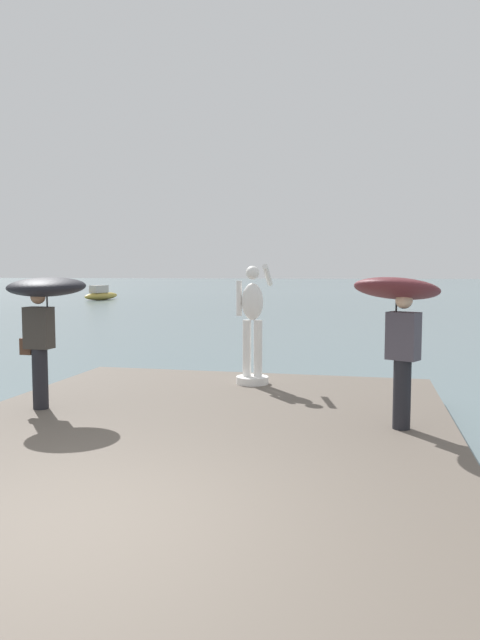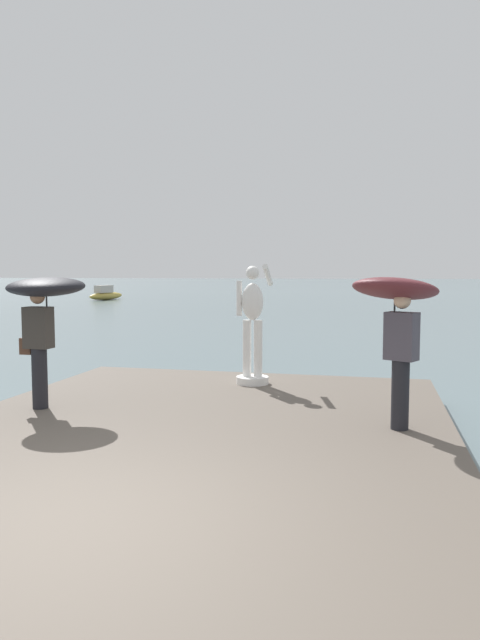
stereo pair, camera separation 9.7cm
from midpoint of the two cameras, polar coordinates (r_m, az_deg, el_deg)
ground_plane at (r=44.09m, az=10.17°, el=1.52°), size 400.00×400.00×0.00m
pier at (r=6.76m, az=-6.94°, el=-14.05°), size 6.61×10.09×0.40m
statue_white_figure at (r=10.19m, az=1.53°, el=-0.90°), size 0.58×0.85×2.12m
onlooker_left at (r=8.74m, az=-18.48°, el=1.71°), size 1.12×1.14×1.93m
onlooker_right at (r=7.51m, az=15.57°, el=1.21°), size 1.45×1.46×1.97m
boat_near at (r=52.17m, az=-13.07°, el=2.48°), size 1.59×4.97×1.29m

